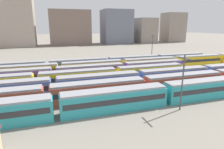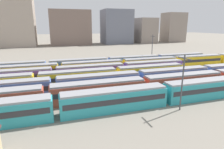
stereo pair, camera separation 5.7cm
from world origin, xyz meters
The scene contains 14 objects.
ground_plane centered at (0.00, 15.60, 0.00)m, with size 600.00×600.00×0.00m, color gray.
train_track_1 centered at (44.48, 5.20, 1.90)m, with size 112.50×3.06×3.75m.
train_track_2 centered at (26.88, 10.40, 1.90)m, with size 74.70×3.06×3.75m.
train_track_3 centered at (13.78, 15.60, 1.90)m, with size 55.80×3.06×3.75m.
train_track_4 centered at (17.74, 20.80, 1.90)m, with size 55.80×3.06×3.75m.
train_track_5 centered at (38.33, 26.00, 1.90)m, with size 93.60×3.06×3.75m.
train_track_6 centered at (25.50, 31.20, 1.90)m, with size 74.70×3.06×3.75m.
catenary_pole_0 centered at (28.09, -3.23, 5.25)m, with size 0.24×3.20×9.42m.
catenary_pole_1 centered at (43.51, 34.33, 5.90)m, with size 0.24×3.20×10.69m.
distant_building_1 centered at (-15.31, 118.30, 20.46)m, with size 27.86×21.99×40.93m, color #A89989.
distant_building_2 centered at (22.33, 118.30, 12.40)m, with size 29.01×17.17×24.80m, color #7A665B.
distant_building_3 centered at (58.37, 118.30, 12.90)m, with size 22.14×18.66×25.81m, color slate.
distant_building_4 centered at (82.93, 118.30, 9.94)m, with size 14.77×20.56×19.89m, color gray.
distant_building_5 centered at (110.63, 118.30, 12.27)m, with size 17.13×14.96×24.53m, color gray.
Camera 2 is at (8.14, -28.09, 13.83)m, focal length 30.52 mm.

